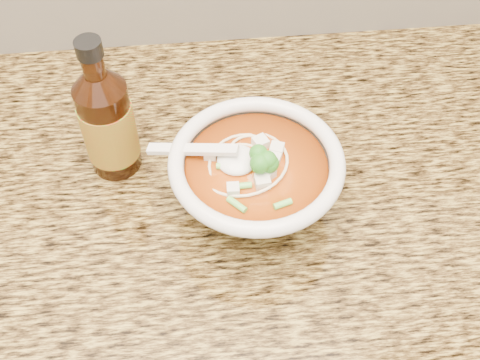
{
  "coord_description": "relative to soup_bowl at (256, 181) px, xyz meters",
  "views": [
    {
      "loc": [
        0.06,
        1.19,
        1.55
      ],
      "look_at": [
        0.11,
        1.64,
        0.96
      ],
      "focal_mm": 45.0,
      "sensor_mm": 36.0,
      "label": 1
    }
  ],
  "objects": [
    {
      "name": "cabinet",
      "position": [
        -0.13,
        0.03,
        -0.52
      ],
      "size": [
        4.0,
        0.65,
        0.86
      ],
      "primitive_type": "cube",
      "color": "#371A10",
      "rests_on": "ground"
    },
    {
      "name": "counter_slab",
      "position": [
        -0.13,
        0.03,
        -0.07
      ],
      "size": [
        4.0,
        0.68,
        0.04
      ],
      "primitive_type": "cube",
      "color": "#A48A3C",
      "rests_on": "cabinet"
    },
    {
      "name": "soup_bowl",
      "position": [
        0.0,
        0.0,
        0.0
      ],
      "size": [
        0.24,
        0.21,
        0.12
      ],
      "rotation": [
        0.0,
        0.0,
        0.2
      ],
      "color": "white",
      "rests_on": "counter_slab"
    },
    {
      "name": "hot_sauce_bottle",
      "position": [
        -0.18,
        0.09,
        0.03
      ],
      "size": [
        0.09,
        0.09,
        0.21
      ],
      "rotation": [
        0.0,
        0.0,
        -0.4
      ],
      "color": "#371707",
      "rests_on": "counter_slab"
    }
  ]
}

